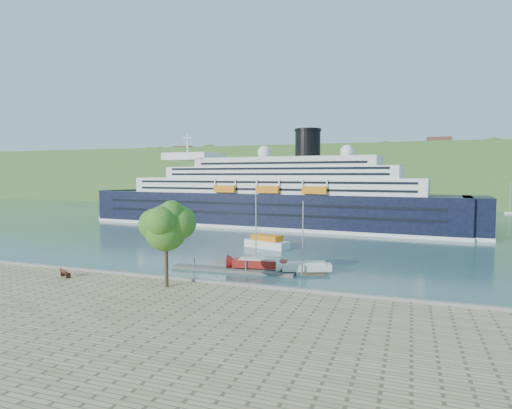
{
  "coord_description": "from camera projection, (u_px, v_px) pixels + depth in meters",
  "views": [
    {
      "loc": [
        25.68,
        -40.11,
        12.34
      ],
      "look_at": [
        0.27,
        30.0,
        7.12
      ],
      "focal_mm": 30.0,
      "sensor_mm": 36.0,
      "label": 1
    }
  ],
  "objects": [
    {
      "name": "ground",
      "position": [
        161.0,
        286.0,
        47.21
      ],
      "size": [
        400.0,
        400.0,
        0.0
      ],
      "primitive_type": "plane",
      "color": "#2F5352",
      "rests_on": "ground"
    },
    {
      "name": "promenade_tree",
      "position": [
        166.0,
        240.0,
        42.99
      ],
      "size": [
        5.72,
        5.72,
        9.47
      ],
      "primitive_type": null,
      "color": "#335C18",
      "rests_on": "promenade"
    },
    {
      "name": "sailboat_white_far",
      "position": [
        307.0,
        239.0,
        52.78
      ],
      "size": [
        6.95,
        4.08,
        8.68
      ],
      "primitive_type": null,
      "rotation": [
        0.0,
        0.0,
        0.35
      ],
      "color": "silver",
      "rests_on": "ground"
    },
    {
      "name": "cruise_ship",
      "position": [
        264.0,
        179.0,
        101.69
      ],
      "size": [
        102.14,
        21.5,
        22.77
      ],
      "primitive_type": null,
      "rotation": [
        0.0,
        0.0,
        -0.07
      ],
      "color": "black",
      "rests_on": "ground"
    },
    {
      "name": "quay_coping",
      "position": [
        160.0,
        277.0,
        46.94
      ],
      "size": [
        220.0,
        0.5,
        0.3
      ],
      "primitive_type": "cube",
      "color": "slate",
      "rests_on": "promenade"
    },
    {
      "name": "far_hillside",
      "position": [
        347.0,
        175.0,
        182.35
      ],
      "size": [
        400.0,
        50.0,
        24.0
      ],
      "primitive_type": "cube",
      "color": "#3E6227",
      "rests_on": "ground"
    },
    {
      "name": "floating_pontoon",
      "position": [
        233.0,
        270.0,
        54.5
      ],
      "size": [
        16.24,
        2.68,
        0.36
      ],
      "primitive_type": null,
      "rotation": [
        0.0,
        0.0,
        0.04
      ],
      "color": "slate",
      "rests_on": "ground"
    },
    {
      "name": "tender_launch",
      "position": [
        267.0,
        241.0,
        72.12
      ],
      "size": [
        8.3,
        4.97,
        2.17
      ],
      "primitive_type": null,
      "rotation": [
        0.0,
        0.0,
        -0.31
      ],
      "color": "orange",
      "rests_on": "ground"
    },
    {
      "name": "sailboat_red",
      "position": [
        260.0,
        233.0,
        54.37
      ],
      "size": [
        7.79,
        3.24,
        9.77
      ],
      "primitive_type": null,
      "rotation": [
        0.0,
        0.0,
        0.16
      ],
      "color": "maroon",
      "rests_on": "ground"
    },
    {
      "name": "park_bench",
      "position": [
        66.0,
        272.0,
        47.29
      ],
      "size": [
        1.77,
        1.26,
        1.05
      ],
      "primitive_type": null,
      "rotation": [
        0.0,
        0.0,
        -0.4
      ],
      "color": "#452013",
      "rests_on": "promenade"
    }
  ]
}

